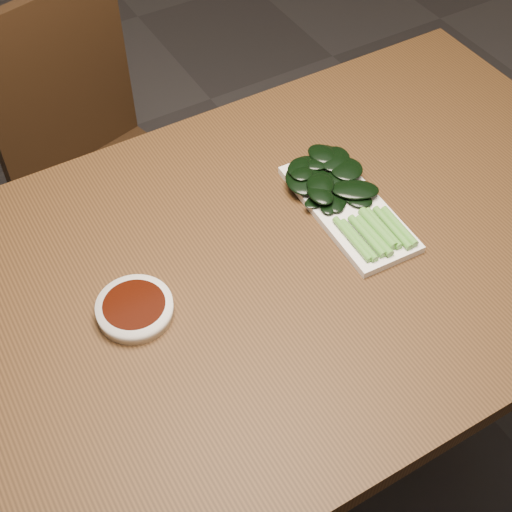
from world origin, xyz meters
The scene contains 6 objects.
ground centered at (0.00, 0.00, 0.00)m, with size 6.00×6.00×0.00m, color #2D2A2A.
table centered at (0.00, 0.00, 0.68)m, with size 1.40×0.80×0.75m.
chair_far centered at (-0.08, 0.66, 0.49)m, with size 0.45×0.45×0.89m.
sauce_bowl centered at (-0.24, 0.01, 0.76)m, with size 0.12×0.12×0.03m.
serving_plate centered at (0.18, 0.03, 0.76)m, with size 0.13×0.29×0.01m.
gai_lan centered at (0.18, 0.06, 0.78)m, with size 0.17×0.30×0.02m.
Camera 1 is at (-0.40, -0.65, 1.65)m, focal length 50.00 mm.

